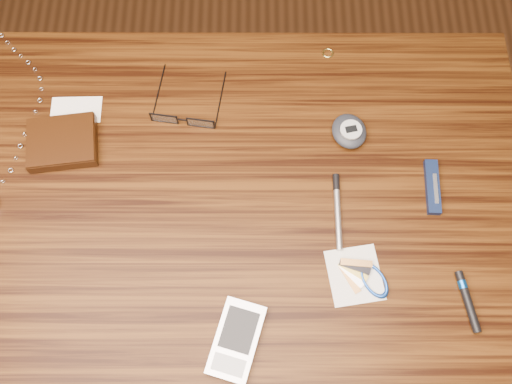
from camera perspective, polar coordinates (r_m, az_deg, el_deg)
ground at (r=1.64m, az=-1.64°, el=-10.89°), size 3.80×3.80×0.00m
desk at (r=1.01m, az=-2.62°, el=-3.99°), size 1.00×0.70×0.75m
wallet_and_card at (r=1.01m, az=-18.79°, el=4.79°), size 0.12×0.15×0.02m
eyeglasses at (r=0.98m, az=-7.29°, el=7.39°), size 0.13×0.13×0.02m
gold_ring at (r=1.06m, az=7.21°, el=13.61°), size 0.02×0.02×0.00m
pda_phone at (r=0.86m, az=-1.98°, el=-14.58°), size 0.09×0.13×0.02m
pedometer at (r=0.97m, az=9.31°, el=6.03°), size 0.07×0.08×0.03m
notepad_keys at (r=0.90m, az=10.77°, el=-8.36°), size 0.11×0.10×0.01m
pocket_knife at (r=0.97m, az=17.23°, el=0.48°), size 0.02×0.09×0.01m
silver_pen at (r=0.92m, az=8.14°, el=-1.35°), size 0.01×0.13×0.01m
black_blue_pen at (r=0.93m, az=20.36°, el=-10.02°), size 0.03×0.09×0.01m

